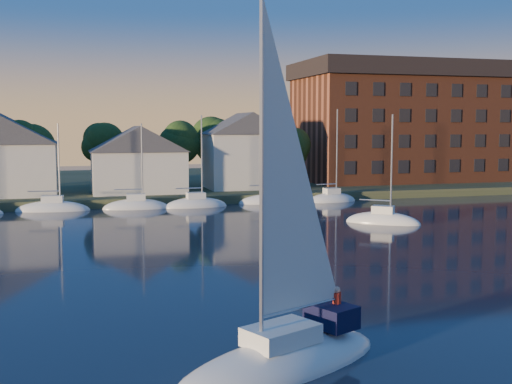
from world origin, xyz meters
name	(u,v)px	position (x,y,z in m)	size (l,w,h in m)	color
ground	(435,353)	(0.00, 0.00, 0.00)	(260.00, 260.00, 0.00)	black
shoreline_land	(167,186)	(0.00, 75.00, 0.00)	(160.00, 50.00, 2.00)	#353F24
wooden_dock	(195,203)	(0.00, 52.00, 0.00)	(120.00, 3.00, 1.00)	brown
clubhouse_centre	(138,158)	(-6.00, 57.00, 5.13)	(11.55, 8.40, 8.08)	silver
clubhouse_east	(245,150)	(8.00, 59.00, 6.00)	(10.50, 8.40, 9.80)	silver
condo_block	(402,121)	(34.00, 64.95, 9.79)	(31.00, 17.00, 17.40)	brown
tree_line	(194,140)	(2.00, 63.00, 7.18)	(93.40, 5.40, 8.90)	#332417
moored_fleet	(90,209)	(-12.00, 49.00, 0.10)	(63.50, 2.40, 12.05)	silver
hero_sailboat	(284,352)	(-6.28, 0.19, 0.62)	(10.12, 6.80, 14.97)	silver
drifting_sailboat_right	(383,222)	(14.04, 31.79, 0.10)	(6.98, 6.20, 11.22)	silver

